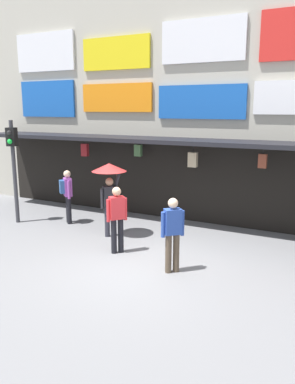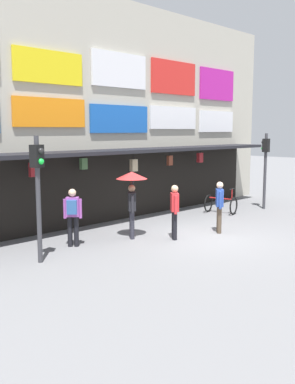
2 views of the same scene
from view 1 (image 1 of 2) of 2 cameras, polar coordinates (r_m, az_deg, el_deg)
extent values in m
plane|color=slate|center=(9.01, -1.26, -10.87)|extent=(80.00, 80.00, 0.00)
cube|color=#B2AD9E|center=(12.53, 8.95, 14.23)|extent=(18.00, 1.20, 8.00)
cube|color=black|center=(11.34, 6.64, 7.43)|extent=(15.30, 1.40, 0.12)
cube|color=white|center=(15.07, -14.96, 19.41)|extent=(2.55, 0.08, 1.32)
cube|color=yellow|center=(13.30, -4.75, 19.82)|extent=(2.50, 0.08, 1.03)
cube|color=white|center=(12.07, 8.16, 21.38)|extent=(2.55, 0.08, 1.23)
cube|color=blue|center=(14.94, -14.61, 13.20)|extent=(2.41, 0.08, 1.28)
cube|color=orange|center=(13.19, -4.64, 13.75)|extent=(2.64, 0.08, 0.92)
cube|color=blue|center=(11.91, 7.90, 13.09)|extent=(2.74, 0.08, 1.00)
cylinder|color=black|center=(13.36, -9.30, 7.45)|extent=(0.02, 0.02, 0.17)
cube|color=maroon|center=(13.39, -9.26, 6.18)|extent=(0.24, 0.14, 0.42)
cylinder|color=black|center=(12.43, -1.41, 7.34)|extent=(0.02, 0.02, 0.13)
cube|color=#477042|center=(12.45, -1.40, 6.18)|extent=(0.23, 0.14, 0.37)
cylinder|color=black|center=(11.32, 6.78, 6.49)|extent=(0.02, 0.02, 0.25)
cube|color=tan|center=(11.36, 6.73, 4.78)|extent=(0.26, 0.16, 0.43)
cylinder|color=black|center=(10.84, 16.79, 5.93)|extent=(0.02, 0.02, 0.20)
cube|color=brown|center=(10.87, 16.70, 4.42)|extent=(0.22, 0.13, 0.38)
cube|color=black|center=(12.16, 7.61, 1.30)|extent=(15.30, 0.04, 2.50)
cylinder|color=#38383D|center=(12.61, -19.12, 2.74)|extent=(0.12, 0.12, 3.20)
cube|color=black|center=(12.49, -19.48, 7.72)|extent=(0.34, 0.31, 0.56)
sphere|color=black|center=(12.37, -19.82, 8.26)|extent=(0.15, 0.15, 0.15)
sphere|color=#19DB3D|center=(12.39, -19.74, 7.07)|extent=(0.15, 0.15, 0.15)
cylinder|color=black|center=(9.69, -3.99, -6.43)|extent=(0.14, 0.14, 0.88)
cylinder|color=black|center=(9.64, -5.01, -6.55)|extent=(0.14, 0.14, 0.88)
cube|color=red|center=(9.46, -4.57, -2.35)|extent=(0.40, 0.42, 0.56)
sphere|color=tan|center=(9.36, -4.61, 0.07)|extent=(0.22, 0.22, 0.22)
cylinder|color=red|center=(9.54, -3.31, -2.52)|extent=(0.09, 0.09, 0.56)
cylinder|color=red|center=(9.40, -5.84, -2.78)|extent=(0.09, 0.09, 0.56)
cylinder|color=black|center=(12.42, -11.68, -2.44)|extent=(0.14, 0.14, 0.88)
cylinder|color=black|center=(12.25, -11.54, -2.64)|extent=(0.14, 0.14, 0.88)
cube|color=#9E4CA8|center=(12.17, -11.75, 0.74)|extent=(0.41, 0.40, 0.56)
sphere|color=beige|center=(12.10, -11.84, 2.64)|extent=(0.22, 0.22, 0.22)
cylinder|color=#9E4CA8|center=(12.40, -11.91, 0.70)|extent=(0.09, 0.09, 0.56)
cylinder|color=#9E4CA8|center=(11.97, -11.57, 0.31)|extent=(0.09, 0.09, 0.56)
cube|color=#2D5693|center=(12.15, -12.50, 0.77)|extent=(0.31, 0.31, 0.40)
cylinder|color=#2D2D38|center=(10.87, -5.99, -4.37)|extent=(0.14, 0.14, 0.88)
cylinder|color=#2D2D38|center=(10.93, -5.10, -4.26)|extent=(0.14, 0.14, 0.88)
cube|color=#232328|center=(10.72, -5.63, -0.62)|extent=(0.39, 0.42, 0.56)
sphere|color=#A87A5B|center=(10.64, -5.67, 1.53)|extent=(0.22, 0.22, 0.22)
cylinder|color=#232328|center=(10.66, -6.73, -0.99)|extent=(0.09, 0.09, 0.56)
cylinder|color=#232328|center=(10.71, -4.56, 1.58)|extent=(0.23, 0.09, 0.48)
cylinder|color=#4C3823|center=(10.69, -4.57, 2.13)|extent=(0.02, 0.02, 0.55)
cone|color=red|center=(10.57, -5.72, 3.66)|extent=(0.96, 0.96, 0.22)
cylinder|color=brown|center=(8.52, 3.12, -9.09)|extent=(0.14, 0.14, 0.88)
cylinder|color=brown|center=(8.58, 4.27, -8.96)|extent=(0.14, 0.14, 0.88)
cube|color=#28479E|center=(8.32, 3.76, -4.40)|extent=(0.41, 0.41, 0.56)
sphere|color=beige|center=(8.21, 3.80, -1.66)|extent=(0.22, 0.22, 0.22)
cylinder|color=#28479E|center=(8.26, 2.32, -4.86)|extent=(0.09, 0.09, 0.56)
cylinder|color=#28479E|center=(8.40, 5.18, -4.60)|extent=(0.09, 0.09, 0.56)
camera|label=2|loc=(14.80, -67.17, 3.99)|focal=41.25mm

